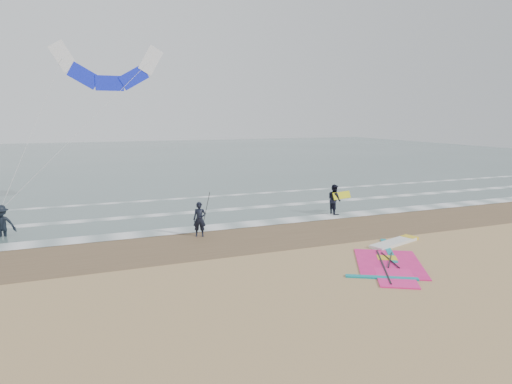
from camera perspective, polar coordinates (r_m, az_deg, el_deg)
name	(u,v)px	position (r m, az deg, el deg)	size (l,w,h in m)	color
ground	(345,277)	(15.87, 11.07, -10.38)	(120.00, 120.00, 0.00)	tan
sea_water	(140,158)	(61.24, -14.24, 4.20)	(120.00, 80.00, 0.02)	#47605E
wet_sand_band	(272,234)	(20.91, 2.05, -5.32)	(120.00, 5.00, 0.01)	brown
foam_waterline	(239,215)	(24.91, -2.13, -2.84)	(120.00, 9.15, 0.02)	white
windsurf_rig	(392,257)	(18.26, 16.63, -7.82)	(5.57, 5.28, 0.13)	white
person_standing	(200,219)	(20.54, -7.07, -3.41)	(0.57, 0.38, 1.57)	black
person_walking	(334,199)	(25.31, 9.76, -0.93)	(0.81, 0.63, 1.66)	black
person_wading	(1,217)	(23.15, -29.28, -2.79)	(1.17, 0.68, 1.82)	black
held_pole	(206,211)	(20.54, -6.28, -2.35)	(0.17, 0.86, 1.82)	black
carried_kiteboard	(342,195)	(25.40, 10.66, -0.41)	(1.30, 0.51, 0.39)	yellow
surf_kite	(109,71)	(27.59, -17.95, 14.18)	(8.39, 4.99, 8.16)	white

